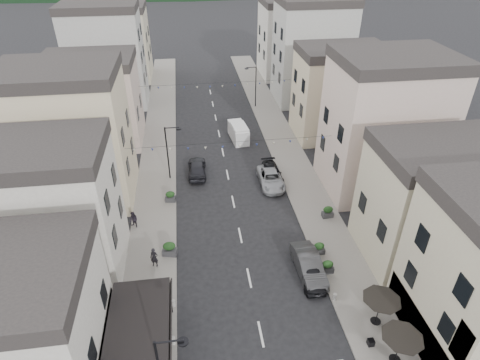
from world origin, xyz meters
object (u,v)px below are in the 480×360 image
object	(u,v)px
parked_car_b	(309,265)
parked_car_e	(197,168)
pedestrian_b	(134,220)
pedestrian_a	(154,258)
delivery_van	(239,132)
parked_car_c	(271,178)
parked_car_d	(272,173)
parked_car_a	(311,274)

from	to	relation	value
parked_car_b	parked_car_e	bearing A→B (deg)	114.33
parked_car_e	pedestrian_b	world-z (taller)	pedestrian_b
parked_car_e	pedestrian_a	world-z (taller)	pedestrian_a
delivery_van	parked_car_e	bearing A→B (deg)	-132.65
parked_car_c	parked_car_d	xyz separation A→B (m)	(0.38, 1.18, -0.07)
parked_car_b	parked_car_e	xyz separation A→B (m)	(-7.81, 15.58, -0.01)
parked_car_a	parked_car_e	xyz separation A→B (m)	(-7.81, 16.37, 0.12)
parked_car_d	parked_car_b	bearing A→B (deg)	-91.06
parked_car_e	delivery_van	size ratio (longest dim) A/B	1.03
delivery_van	parked_car_d	bearing A→B (deg)	-82.50
parked_car_a	parked_car_b	bearing A→B (deg)	92.70
parked_car_e	delivery_van	distance (m)	9.30
parked_car_a	parked_car_c	world-z (taller)	parked_car_c
parked_car_e	delivery_van	bearing A→B (deg)	-124.03
parked_car_c	parked_car_e	size ratio (longest dim) A/B	1.10
parked_car_a	pedestrian_b	world-z (taller)	pedestrian_b
delivery_van	pedestrian_a	xyz separation A→B (m)	(-9.41, -20.84, -0.06)
parked_car_c	pedestrian_b	size ratio (longest dim) A/B	3.25
parked_car_e	pedestrian_a	xyz separation A→B (m)	(-3.93, -13.34, 0.18)
parked_car_a	pedestrian_a	distance (m)	12.13
parked_car_c	pedestrian_a	distance (m)	15.36
parked_car_e	delivery_van	xyz separation A→B (m)	(5.48, 7.50, 0.24)
parked_car_d	parked_car_e	world-z (taller)	parked_car_e
parked_car_a	parked_car_b	xyz separation A→B (m)	(0.00, 0.78, 0.12)
parked_car_d	pedestrian_b	size ratio (longest dim) A/B	2.82
parked_car_a	delivery_van	distance (m)	23.99
parked_car_c	parked_car_e	bearing A→B (deg)	158.65
parked_car_a	parked_car_e	world-z (taller)	parked_car_e
pedestrian_a	parked_car_e	bearing A→B (deg)	85.99
pedestrian_a	parked_car_c	bearing A→B (deg)	54.70
parked_car_a	parked_car_c	size ratio (longest dim) A/B	0.78
parked_car_d	parked_car_c	bearing A→B (deg)	-108.81
delivery_van	pedestrian_a	bearing A→B (deg)	-120.81
parked_car_b	parked_car_d	distance (m)	13.76
parked_car_c	delivery_van	world-z (taller)	delivery_van
parked_car_d	parked_car_e	xyz separation A→B (m)	(-7.81, 1.82, 0.15)
parked_car_b	pedestrian_a	xyz separation A→B (m)	(-11.74, 2.24, 0.17)
parked_car_b	parked_car_e	distance (m)	17.43
delivery_van	pedestrian_b	world-z (taller)	delivery_van
parked_car_b	pedestrian_a	bearing A→B (deg)	166.89
parked_car_a	pedestrian_a	world-z (taller)	pedestrian_a
parked_car_a	pedestrian_a	size ratio (longest dim) A/B	2.33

